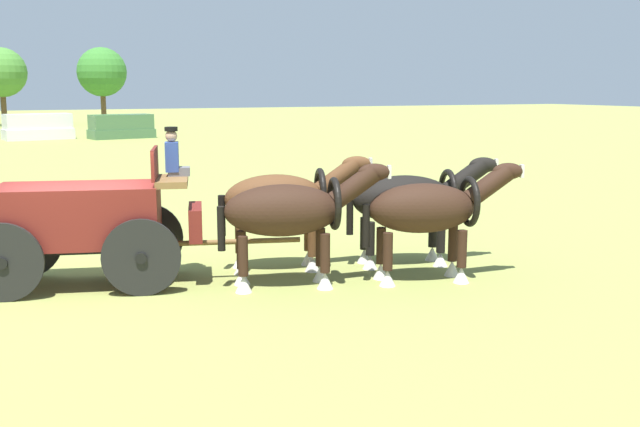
# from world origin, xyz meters

# --- Properties ---
(ground_plane) EXTENTS (220.00, 220.00, 0.00)m
(ground_plane) POSITION_xyz_m (0.00, 0.00, 0.00)
(ground_plane) COLOR olive
(show_wagon) EXTENTS (5.89, 2.66, 2.87)m
(show_wagon) POSITION_xyz_m (0.13, -0.03, 1.26)
(show_wagon) COLOR maroon
(show_wagon) RESTS_ON ground
(draft_horse_rear_near) EXTENTS (2.99, 1.47, 2.25)m
(draft_horse_rear_near) POSITION_xyz_m (3.80, -0.37, 1.37)
(draft_horse_rear_near) COLOR brown
(draft_horse_rear_near) RESTS_ON ground
(draft_horse_rear_off) EXTENTS (3.08, 1.46, 2.23)m
(draft_horse_rear_off) POSITION_xyz_m (3.46, -1.62, 1.36)
(draft_horse_rear_off) COLOR #331E14
(draft_horse_rear_off) RESTS_ON ground
(draft_horse_lead_near) EXTENTS (3.08, 1.48, 2.18)m
(draft_horse_lead_near) POSITION_xyz_m (6.31, -1.05, 1.32)
(draft_horse_lead_near) COLOR black
(draft_horse_lead_near) RESTS_ON ground
(draft_horse_lead_off) EXTENTS (3.01, 1.43, 2.20)m
(draft_horse_lead_off) POSITION_xyz_m (5.97, -2.31, 1.33)
(draft_horse_lead_off) COLOR #331E14
(draft_horse_lead_off) RESTS_ON ground
(parked_vehicle_d) EXTENTS (4.79, 2.65, 1.77)m
(parked_vehicle_d) POSITION_xyz_m (1.97, 40.88, 0.86)
(parked_vehicle_d) COLOR white
(parked_vehicle_d) RESTS_ON ground
(parked_vehicle_e) EXTENTS (4.66, 2.66, 1.69)m
(parked_vehicle_e) POSITION_xyz_m (7.43, 39.59, 0.82)
(parked_vehicle_e) COLOR #477047
(parked_vehicle_e) RESTS_ON ground
(tree_d) EXTENTS (4.59, 4.59, 7.23)m
(tree_d) POSITION_xyz_m (0.39, 61.55, 4.91)
(tree_d) COLOR brown
(tree_d) RESTS_ON ground
(tree_e) EXTENTS (4.77, 4.77, 7.43)m
(tree_e) POSITION_xyz_m (9.44, 61.46, 5.02)
(tree_e) COLOR brown
(tree_e) RESTS_ON ground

